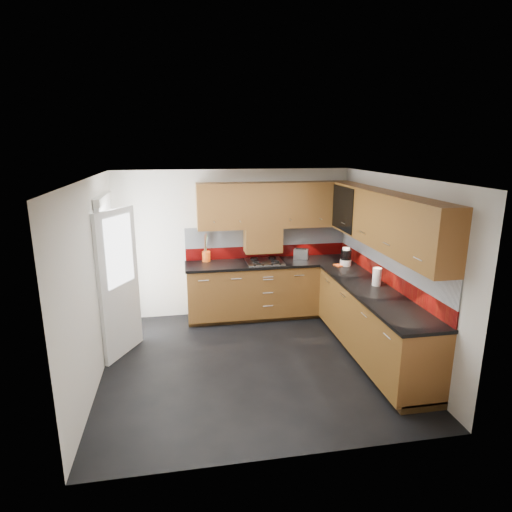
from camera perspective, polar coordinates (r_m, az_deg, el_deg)
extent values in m
cube|color=black|center=(5.81, -0.48, -14.05)|extent=(4.00, 3.80, 0.02)
cube|color=white|center=(5.10, -0.54, 10.96)|extent=(4.00, 3.80, 0.10)
cube|color=silver|center=(7.09, -2.97, 1.79)|extent=(4.00, 0.08, 2.64)
cube|color=silver|center=(3.65, 4.36, -11.05)|extent=(4.00, 0.08, 2.64)
cube|color=silver|center=(5.38, -21.39, -3.47)|extent=(0.08, 3.80, 2.64)
cube|color=silver|center=(5.95, 18.24, -1.48)|extent=(0.08, 3.80, 2.64)
cube|color=#5A2F14|center=(7.06, 1.90, -4.40)|extent=(2.70, 0.60, 0.95)
cube|color=brown|center=(5.96, 15.21, -8.64)|extent=(0.60, 2.60, 0.95)
cube|color=#3A2510|center=(7.23, 1.82, -7.50)|extent=(2.70, 0.54, 0.10)
cube|color=#3A2510|center=(6.15, 15.20, -12.25)|extent=(0.54, 2.60, 0.10)
cube|color=black|center=(6.91, 1.87, -0.94)|extent=(2.72, 0.62, 0.04)
cube|color=black|center=(5.78, 15.50, -4.67)|extent=(0.62, 2.60, 0.04)
cube|color=maroon|center=(7.16, 1.46, 0.62)|extent=(2.70, 0.02, 0.20)
cube|color=silver|center=(7.10, 1.48, 2.73)|extent=(2.70, 0.02, 0.34)
cube|color=maroon|center=(6.14, 16.83, -2.43)|extent=(0.02, 3.20, 0.20)
cube|color=silver|center=(6.07, 17.02, 0.00)|extent=(0.02, 3.20, 0.34)
cube|color=#5A2F14|center=(6.89, 2.58, 6.82)|extent=(2.50, 0.33, 0.72)
cube|color=brown|center=(5.75, 16.78, 4.64)|extent=(0.33, 2.87, 0.72)
cube|color=silver|center=(6.72, 1.64, 4.81)|extent=(1.80, 0.01, 0.16)
cube|color=silver|center=(5.68, 15.18, 2.47)|extent=(0.01, 2.00, 0.16)
cube|color=#5A2F14|center=(6.94, 0.92, 2.20)|extent=(0.60, 0.33, 0.40)
cube|color=black|center=(6.61, 11.44, 6.22)|extent=(0.01, 0.80, 0.66)
cube|color=#FFD18C|center=(6.73, 13.90, 6.22)|extent=(0.01, 0.76, 0.64)
cube|color=black|center=(6.68, 12.84, 6.39)|extent=(0.29, 0.76, 0.01)
cylinder|color=black|center=(6.44, 13.75, 6.94)|extent=(0.07, 0.07, 0.16)
cylinder|color=black|center=(6.57, 13.23, 7.12)|extent=(0.07, 0.07, 0.16)
cylinder|color=white|center=(6.71, 12.73, 7.30)|extent=(0.07, 0.07, 0.16)
cylinder|color=black|center=(6.85, 12.25, 7.47)|extent=(0.07, 0.07, 0.16)
cube|color=white|center=(6.26, -18.99, -2.48)|extent=(0.06, 0.95, 2.04)
cube|color=white|center=(5.91, -17.74, -3.59)|extent=(0.42, 0.73, 1.98)
cube|color=white|center=(5.79, -17.79, 0.66)|extent=(0.28, 0.50, 0.90)
cube|color=silver|center=(6.88, 1.15, -0.76)|extent=(0.58, 0.50, 0.02)
torus|color=black|center=(6.73, 0.09, -0.88)|extent=(0.13, 0.13, 0.02)
torus|color=black|center=(6.79, 2.60, -0.76)|extent=(0.13, 0.13, 0.02)
torus|color=black|center=(6.96, -0.26, -0.36)|extent=(0.13, 0.13, 0.02)
torus|color=black|center=(7.01, 2.17, -0.25)|extent=(0.13, 0.13, 0.02)
cube|color=black|center=(6.65, 1.55, -1.22)|extent=(0.44, 0.04, 0.02)
cylinder|color=#C84D12|center=(6.96, -6.65, -0.05)|extent=(0.13, 0.13, 0.16)
cylinder|color=brown|center=(6.93, -6.75, 1.61)|extent=(0.06, 0.03, 0.33)
cylinder|color=brown|center=(6.94, -6.67, 1.53)|extent=(0.06, 0.02, 0.31)
cylinder|color=brown|center=(6.93, -6.81, 1.69)|extent=(0.06, 0.04, 0.35)
cylinder|color=brown|center=(6.94, -6.59, 1.44)|extent=(0.05, 0.04, 0.28)
cylinder|color=brown|center=(6.92, -6.87, 1.54)|extent=(0.03, 0.06, 0.32)
cube|color=silver|center=(7.12, 6.04, 0.28)|extent=(0.27, 0.23, 0.16)
cube|color=black|center=(7.10, 6.05, 0.95)|extent=(0.17, 0.09, 0.01)
cube|color=black|center=(7.13, 5.98, 1.02)|extent=(0.17, 0.09, 0.01)
cylinder|color=white|center=(6.83, 11.85, -0.84)|extent=(0.17, 0.17, 0.10)
cylinder|color=black|center=(6.80, 11.91, 0.18)|extent=(0.16, 0.16, 0.15)
cylinder|color=white|center=(6.78, 11.95, 0.97)|extent=(0.12, 0.12, 0.04)
cylinder|color=white|center=(5.96, 15.81, -2.68)|extent=(0.12, 0.12, 0.24)
cube|color=#F0581A|center=(6.81, 11.09, -1.21)|extent=(0.19, 0.18, 0.02)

